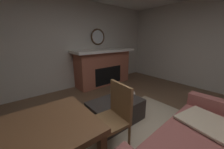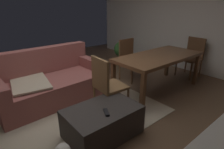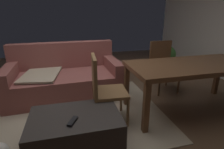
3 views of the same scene
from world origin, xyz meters
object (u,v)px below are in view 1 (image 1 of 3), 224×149
at_px(small_dog, 130,95).
at_px(fireplace, 103,67).
at_px(round_wall_mirror, 98,37).
at_px(ottoman_coffee_table, 116,111).
at_px(dining_chair_west, 114,113).
at_px(tv_remote, 113,98).

bearing_deg(small_dog, fireplace, -100.35).
bearing_deg(round_wall_mirror, ottoman_coffee_table, 64.10).
relative_size(round_wall_mirror, dining_chair_west, 0.57).
height_order(fireplace, small_dog, fireplace).
height_order(ottoman_coffee_table, tv_remote, tv_remote).
relative_size(dining_chair_west, small_dog, 1.96).
bearing_deg(tv_remote, small_dog, -135.35).
relative_size(round_wall_mirror, small_dog, 1.12).
height_order(round_wall_mirror, small_dog, round_wall_mirror).
xyz_separation_m(round_wall_mirror, dining_chair_west, (1.43, 2.55, -1.03)).
bearing_deg(tv_remote, round_wall_mirror, -89.68).
xyz_separation_m(fireplace, ottoman_coffee_table, (1.03, 1.84, -0.39)).
xyz_separation_m(tv_remote, dining_chair_west, (0.42, 0.54, 0.11)).
height_order(round_wall_mirror, ottoman_coffee_table, round_wall_mirror).
height_order(round_wall_mirror, dining_chair_west, round_wall_mirror).
distance_m(round_wall_mirror, tv_remote, 2.52).
relative_size(tv_remote, small_dog, 0.34).
xyz_separation_m(fireplace, tv_remote, (1.00, 1.72, -0.17)).
distance_m(ottoman_coffee_table, dining_chair_west, 0.66).
distance_m(fireplace, dining_chair_west, 2.67).
bearing_deg(ottoman_coffee_table, dining_chair_west, 46.99).
bearing_deg(ottoman_coffee_table, round_wall_mirror, -115.90).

